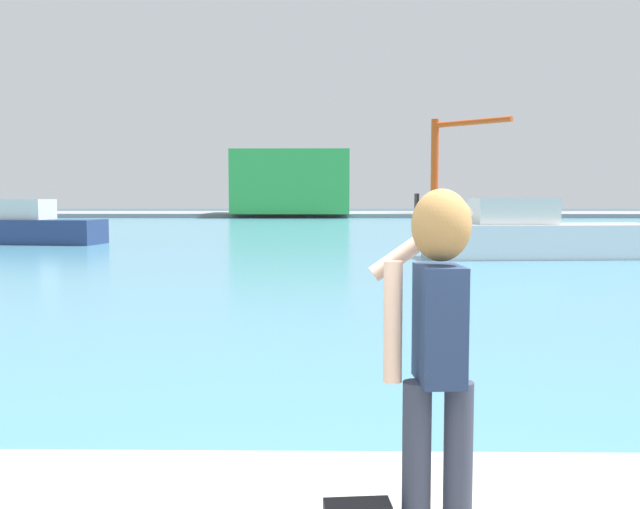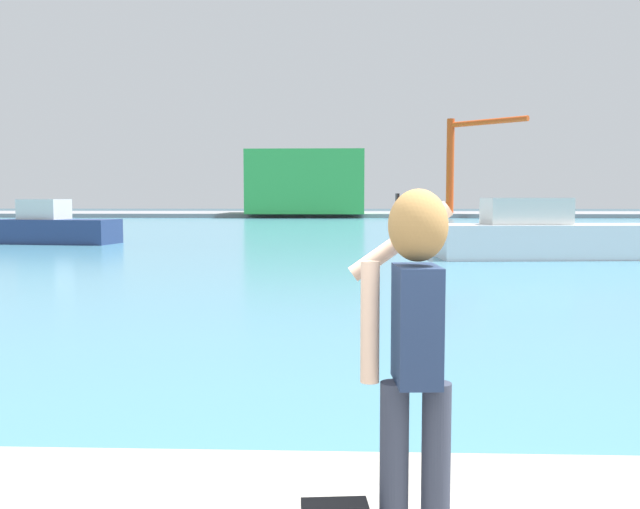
{
  "view_description": "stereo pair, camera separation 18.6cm",
  "coord_description": "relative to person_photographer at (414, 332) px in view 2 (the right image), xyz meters",
  "views": [
    {
      "loc": [
        -0.8,
        -2.54,
        2.35
      ],
      "look_at": [
        -0.93,
        5.33,
        1.72
      ],
      "focal_mm": 38.95,
      "sensor_mm": 36.0,
      "label": 1
    },
    {
      "loc": [
        -0.62,
        -2.54,
        2.35
      ],
      "look_at": [
        -0.93,
        5.33,
        1.72
      ],
      "focal_mm": 38.95,
      "sensor_mm": 36.0,
      "label": 2
    }
  ],
  "objects": [
    {
      "name": "ground_plane",
      "position": [
        0.3,
        49.28,
        -1.72
      ],
      "size": [
        220.0,
        220.0,
        0.0
      ],
      "primitive_type": "plane",
      "color": "#334751"
    },
    {
      "name": "harbor_water",
      "position": [
        0.3,
        51.28,
        -1.71
      ],
      "size": [
        140.0,
        100.0,
        0.02
      ],
      "primitive_type": "cube",
      "color": "teal",
      "rests_on": "ground_plane"
    },
    {
      "name": "far_shore_dock",
      "position": [
        0.3,
        91.28,
        -1.47
      ],
      "size": [
        140.0,
        20.0,
        0.51
      ],
      "primitive_type": "cube",
      "color": "gray",
      "rests_on": "ground_plane"
    },
    {
      "name": "person_photographer",
      "position": [
        0.0,
        0.0,
        0.0
      ],
      "size": [
        0.53,
        0.55,
        1.74
      ],
      "rotation": [
        0.0,
        0.0,
        1.64
      ],
      "color": "#2D3342",
      "rests_on": "quay_promenade"
    },
    {
      "name": "boat_moored",
      "position": [
        -15.54,
        32.33,
        -0.87
      ],
      "size": [
        6.33,
        3.2,
        2.31
      ],
      "rotation": [
        0.0,
        0.0,
        -0.13
      ],
      "color": "navy",
      "rests_on": "harbor_water"
    },
    {
      "name": "boat_moored_2",
      "position": [
        7.56,
        24.19,
        -0.84
      ],
      "size": [
        9.12,
        3.2,
        2.36
      ],
      "rotation": [
        0.0,
        0.0,
        0.07
      ],
      "color": "white",
      "rests_on": "harbor_water"
    },
    {
      "name": "warehouse_left",
      "position": [
        -5.51,
        85.42,
        2.66
      ],
      "size": [
        14.32,
        12.83,
        7.76
      ],
      "primitive_type": "cube",
      "color": "green",
      "rests_on": "far_shore_dock"
    },
    {
      "name": "port_crane",
      "position": [
        14.21,
        86.93,
        6.47
      ],
      "size": [
        8.75,
        8.09,
        12.15
      ],
      "color": "#D84C19",
      "rests_on": "far_shore_dock"
    }
  ]
}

